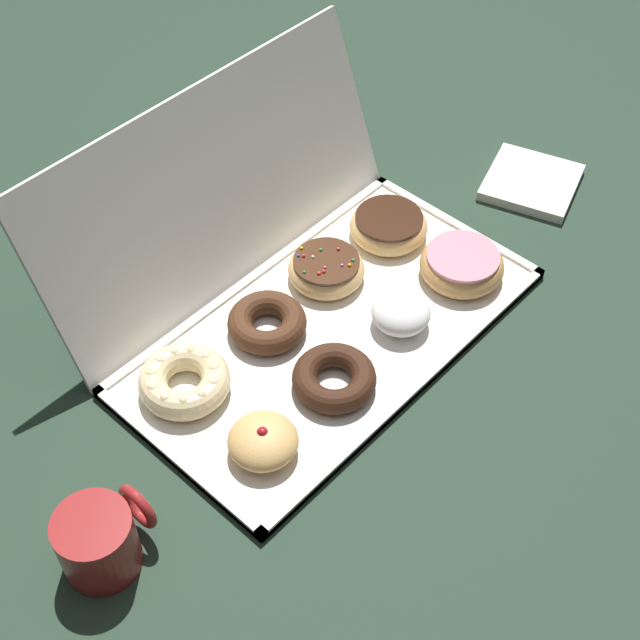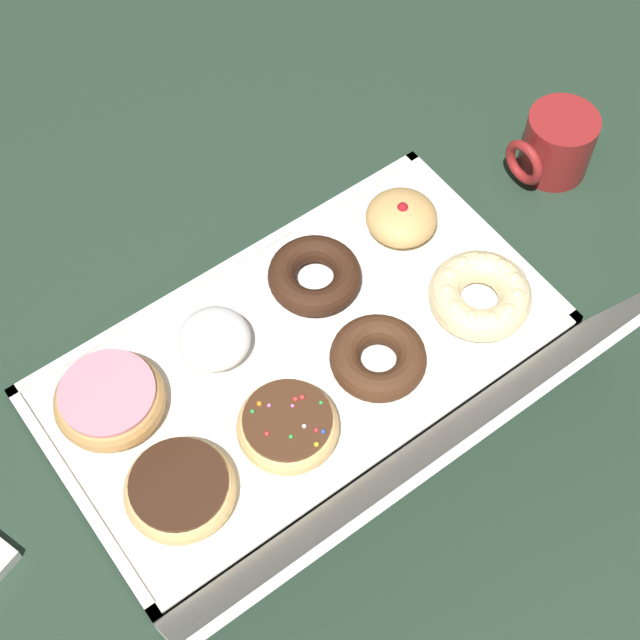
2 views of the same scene
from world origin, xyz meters
The scene contains 13 objects.
ground_plane centered at (0.00, 0.00, 0.00)m, with size 3.00×3.00×0.00m, color #233828.
donut_box centered at (0.00, 0.00, 0.01)m, with size 0.58×0.31×0.01m.
box_lid_open centered at (0.00, 0.21, 0.14)m, with size 0.58×0.29×0.01m, color white.
jelly_filled_donut_0 centered at (-0.20, -0.07, 0.03)m, with size 0.09×0.09×0.05m.
chocolate_cake_ring_donut_1 centered at (-0.07, -0.07, 0.03)m, with size 0.11×0.11×0.03m.
powdered_filled_donut_2 centered at (0.07, -0.06, 0.03)m, with size 0.08×0.08×0.04m.
pink_frosted_donut_3 centered at (0.20, -0.07, 0.03)m, with size 0.12×0.12×0.04m.
cruller_donut_4 centered at (-0.20, 0.07, 0.03)m, with size 0.12×0.12×0.04m.
chocolate_cake_ring_donut_5 centered at (-0.06, 0.06, 0.03)m, with size 0.11×0.11×0.03m.
sprinkle_donut_6 centered at (0.07, 0.07, 0.03)m, with size 0.11×0.11×0.04m.
chocolate_frosted_donut_7 centered at (0.20, 0.06, 0.03)m, with size 0.12×0.12×0.04m.
coffee_mug centered at (-0.42, -0.04, 0.05)m, with size 0.11×0.09×0.09m.
napkin_stack centered at (0.45, -0.03, 0.01)m, with size 0.14×0.14×0.02m, color white.
Camera 1 is at (-0.61, -0.54, 0.96)m, focal length 51.25 mm.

